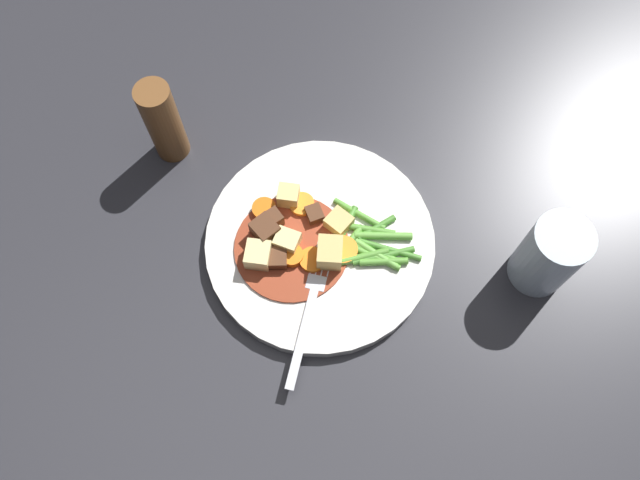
{
  "coord_description": "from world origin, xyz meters",
  "views": [
    {
      "loc": [
        0.13,
        0.26,
        0.71
      ],
      "look_at": [
        0.0,
        0.0,
        0.02
      ],
      "focal_mm": 36.02,
      "sensor_mm": 36.0,
      "label": 1
    }
  ],
  "objects_px": {
    "potato_chunk_1": "(330,253)",
    "potato_chunk_0": "(339,222)",
    "carrot_slice_2": "(264,210)",
    "pepper_mill": "(163,122)",
    "meat_chunk_3": "(275,259)",
    "carrot_slice_0": "(303,204)",
    "meat_chunk_0": "(271,221)",
    "meat_chunk_2": "(314,214)",
    "potato_chunk_4": "(287,241)",
    "water_glass": "(549,255)",
    "potato_chunk_2": "(258,255)",
    "carrot_slice_1": "(343,250)",
    "carrot_slice_4": "(292,256)",
    "carrot_slice_3": "(312,260)",
    "dinner_plate": "(320,243)",
    "potato_chunk_3": "(288,196)",
    "fork": "(310,308)",
    "meat_chunk_1": "(265,230)"
  },
  "relations": [
    {
      "from": "potato_chunk_1",
      "to": "potato_chunk_0",
      "type": "bearing_deg",
      "value": -130.62
    },
    {
      "from": "carrot_slice_2",
      "to": "pepper_mill",
      "type": "height_order",
      "value": "pepper_mill"
    },
    {
      "from": "meat_chunk_3",
      "to": "carrot_slice_0",
      "type": "bearing_deg",
      "value": -139.57
    },
    {
      "from": "meat_chunk_0",
      "to": "meat_chunk_2",
      "type": "bearing_deg",
      "value": 165.72
    },
    {
      "from": "potato_chunk_4",
      "to": "water_glass",
      "type": "height_order",
      "value": "water_glass"
    },
    {
      "from": "carrot_slice_0",
      "to": "potato_chunk_2",
      "type": "bearing_deg",
      "value": 27.56
    },
    {
      "from": "carrot_slice_2",
      "to": "carrot_slice_0",
      "type": "bearing_deg",
      "value": 163.38
    },
    {
      "from": "carrot_slice_2",
      "to": "pepper_mill",
      "type": "relative_size",
      "value": 0.24
    },
    {
      "from": "carrot_slice_1",
      "to": "meat_chunk_2",
      "type": "xyz_separation_m",
      "value": [
        0.01,
        -0.05,
        0.0
      ]
    },
    {
      "from": "carrot_slice_2",
      "to": "meat_chunk_3",
      "type": "relative_size",
      "value": 1.0
    },
    {
      "from": "pepper_mill",
      "to": "carrot_slice_4",
      "type": "bearing_deg",
      "value": 108.41
    },
    {
      "from": "carrot_slice_3",
      "to": "meat_chunk_2",
      "type": "distance_m",
      "value": 0.06
    },
    {
      "from": "dinner_plate",
      "to": "meat_chunk_0",
      "type": "bearing_deg",
      "value": -44.54
    },
    {
      "from": "carrot_slice_0",
      "to": "carrot_slice_3",
      "type": "xyz_separation_m",
      "value": [
        0.02,
        0.07,
        -0.0
      ]
    },
    {
      "from": "carrot_slice_2",
      "to": "potato_chunk_3",
      "type": "bearing_deg",
      "value": -179.97
    },
    {
      "from": "carrot_slice_0",
      "to": "fork",
      "type": "height_order",
      "value": "carrot_slice_0"
    },
    {
      "from": "carrot_slice_1",
      "to": "carrot_slice_3",
      "type": "bearing_deg",
      "value": -7.19
    },
    {
      "from": "potato_chunk_4",
      "to": "meat_chunk_0",
      "type": "bearing_deg",
      "value": -78.32
    },
    {
      "from": "meat_chunk_1",
      "to": "potato_chunk_1",
      "type": "bearing_deg",
      "value": 132.84
    },
    {
      "from": "dinner_plate",
      "to": "carrot_slice_4",
      "type": "relative_size",
      "value": 10.31
    },
    {
      "from": "meat_chunk_1",
      "to": "meat_chunk_2",
      "type": "relative_size",
      "value": 1.35
    },
    {
      "from": "carrot_slice_3",
      "to": "pepper_mill",
      "type": "xyz_separation_m",
      "value": [
        0.09,
        -0.22,
        0.04
      ]
    },
    {
      "from": "carrot_slice_3",
      "to": "potato_chunk_1",
      "type": "distance_m",
      "value": 0.02
    },
    {
      "from": "potato_chunk_4",
      "to": "fork",
      "type": "relative_size",
      "value": 0.19
    },
    {
      "from": "meat_chunk_0",
      "to": "meat_chunk_1",
      "type": "height_order",
      "value": "meat_chunk_1"
    },
    {
      "from": "potato_chunk_3",
      "to": "meat_chunk_0",
      "type": "height_order",
      "value": "potato_chunk_3"
    },
    {
      "from": "water_glass",
      "to": "carrot_slice_3",
      "type": "bearing_deg",
      "value": -27.53
    },
    {
      "from": "carrot_slice_3",
      "to": "potato_chunk_2",
      "type": "relative_size",
      "value": 1.03
    },
    {
      "from": "potato_chunk_3",
      "to": "water_glass",
      "type": "relative_size",
      "value": 0.24
    },
    {
      "from": "carrot_slice_1",
      "to": "meat_chunk_3",
      "type": "bearing_deg",
      "value": -16.6
    },
    {
      "from": "meat_chunk_2",
      "to": "meat_chunk_3",
      "type": "distance_m",
      "value": 0.07
    },
    {
      "from": "dinner_plate",
      "to": "potato_chunk_1",
      "type": "bearing_deg",
      "value": 90.86
    },
    {
      "from": "meat_chunk_1",
      "to": "meat_chunk_2",
      "type": "bearing_deg",
      "value": 176.45
    },
    {
      "from": "potato_chunk_4",
      "to": "pepper_mill",
      "type": "xyz_separation_m",
      "value": [
        0.07,
        -0.19,
        0.03
      ]
    },
    {
      "from": "potato_chunk_2",
      "to": "meat_chunk_0",
      "type": "xyz_separation_m",
      "value": [
        -0.03,
        -0.03,
        -0.0
      ]
    },
    {
      "from": "potato_chunk_2",
      "to": "potato_chunk_4",
      "type": "height_order",
      "value": "potato_chunk_2"
    },
    {
      "from": "carrot_slice_4",
      "to": "pepper_mill",
      "type": "bearing_deg",
      "value": -71.59
    },
    {
      "from": "potato_chunk_1",
      "to": "meat_chunk_3",
      "type": "bearing_deg",
      "value": -21.42
    },
    {
      "from": "meat_chunk_3",
      "to": "pepper_mill",
      "type": "height_order",
      "value": "pepper_mill"
    },
    {
      "from": "carrot_slice_2",
      "to": "potato_chunk_1",
      "type": "xyz_separation_m",
      "value": [
        -0.04,
        0.09,
        0.01
      ]
    },
    {
      "from": "carrot_slice_0",
      "to": "meat_chunk_0",
      "type": "xyz_separation_m",
      "value": [
        0.05,
        0.01,
        0.01
      ]
    },
    {
      "from": "potato_chunk_3",
      "to": "meat_chunk_2",
      "type": "bearing_deg",
      "value": 119.54
    },
    {
      "from": "potato_chunk_0",
      "to": "potato_chunk_2",
      "type": "xyz_separation_m",
      "value": [
        0.1,
        -0.0,
        0.0
      ]
    },
    {
      "from": "meat_chunk_2",
      "to": "potato_chunk_0",
      "type": "bearing_deg",
      "value": 131.43
    },
    {
      "from": "carrot_slice_3",
      "to": "pepper_mill",
      "type": "height_order",
      "value": "pepper_mill"
    },
    {
      "from": "potato_chunk_0",
      "to": "meat_chunk_2",
      "type": "xyz_separation_m",
      "value": [
        0.02,
        -0.02,
        -0.0
      ]
    },
    {
      "from": "carrot_slice_3",
      "to": "meat_chunk_3",
      "type": "height_order",
      "value": "meat_chunk_3"
    },
    {
      "from": "meat_chunk_3",
      "to": "water_glass",
      "type": "xyz_separation_m",
      "value": [
        -0.27,
        0.14,
        0.03
      ]
    },
    {
      "from": "fork",
      "to": "potato_chunk_0",
      "type": "bearing_deg",
      "value": -134.4
    },
    {
      "from": "carrot_slice_1",
      "to": "potato_chunk_1",
      "type": "xyz_separation_m",
      "value": [
        0.02,
        0.0,
        0.01
      ]
    }
  ]
}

